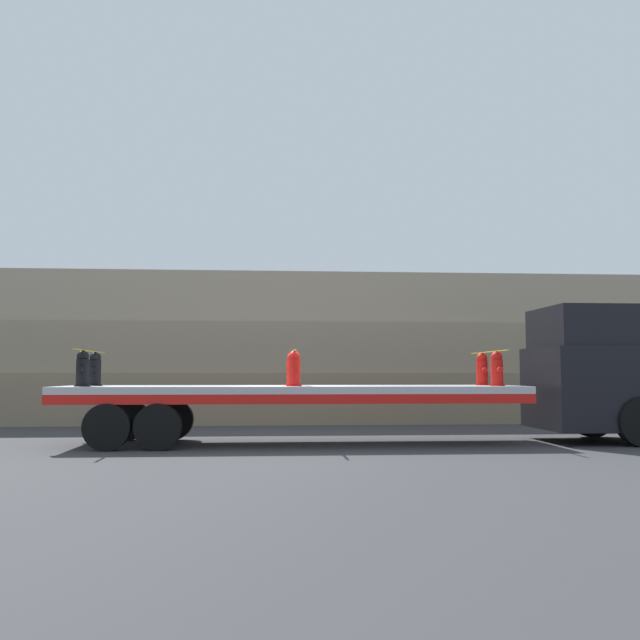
% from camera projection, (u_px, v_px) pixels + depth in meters
% --- Properties ---
extents(ground_plane, '(120.00, 120.00, 0.00)m').
position_uv_depth(ground_plane, '(293.00, 444.00, 15.65)').
color(ground_plane, '#38383A').
extents(rock_cliff, '(60.00, 3.30, 4.70)m').
position_uv_depth(rock_cliff, '(285.00, 349.00, 23.07)').
color(rock_cliff, '#84755B').
rests_on(rock_cliff, ground_plane).
extents(truck_cab, '(2.60, 2.60, 3.05)m').
position_uv_depth(truck_cab, '(596.00, 375.00, 16.28)').
color(truck_cab, black).
rests_on(truck_cab, ground_plane).
extents(flatbed_trailer, '(10.08, 2.56, 1.28)m').
position_uv_depth(flatbed_trailer, '(262.00, 397.00, 15.68)').
color(flatbed_trailer, '#B2B2B7').
rests_on(flatbed_trailer, ground_plane).
extents(fire_hydrant_black_near_0, '(0.33, 0.54, 0.76)m').
position_uv_depth(fire_hydrant_black_near_0, '(83.00, 369.00, 14.91)').
color(fire_hydrant_black_near_0, black).
rests_on(fire_hydrant_black_near_0, flatbed_trailer).
extents(fire_hydrant_black_far_0, '(0.33, 0.54, 0.76)m').
position_uv_depth(fire_hydrant_black_far_0, '(95.00, 369.00, 15.99)').
color(fire_hydrant_black_far_0, black).
rests_on(fire_hydrant_black_far_0, flatbed_trailer).
extents(fire_hydrant_red_near_1, '(0.33, 0.54, 0.76)m').
position_uv_depth(fire_hydrant_red_near_1, '(294.00, 369.00, 15.24)').
color(fire_hydrant_red_near_1, red).
rests_on(fire_hydrant_red_near_1, flatbed_trailer).
extents(fire_hydrant_red_far_1, '(0.33, 0.54, 0.76)m').
position_uv_depth(fire_hydrant_red_far_1, '(292.00, 370.00, 16.32)').
color(fire_hydrant_red_far_1, red).
rests_on(fire_hydrant_red_far_1, flatbed_trailer).
extents(fire_hydrant_red_near_2, '(0.33, 0.54, 0.76)m').
position_uv_depth(fire_hydrant_red_near_2, '(497.00, 369.00, 15.57)').
color(fire_hydrant_red_near_2, red).
rests_on(fire_hydrant_red_near_2, flatbed_trailer).
extents(fire_hydrant_red_far_2, '(0.33, 0.54, 0.76)m').
position_uv_depth(fire_hydrant_red_far_2, '(482.00, 370.00, 16.64)').
color(fire_hydrant_red_far_2, red).
rests_on(fire_hydrant_red_far_2, flatbed_trailer).
extents(cargo_strap_rear, '(0.05, 2.66, 0.01)m').
position_uv_depth(cargo_strap_rear, '(89.00, 351.00, 15.48)').
color(cargo_strap_rear, yellow).
rests_on(cargo_strap_rear, fire_hydrant_black_near_0).
extents(cargo_strap_middle, '(0.05, 2.66, 0.01)m').
position_uv_depth(cargo_strap_middle, '(293.00, 351.00, 15.81)').
color(cargo_strap_middle, yellow).
rests_on(cargo_strap_middle, fire_hydrant_red_near_1).
extents(cargo_strap_front, '(0.05, 2.66, 0.01)m').
position_uv_depth(cargo_strap_front, '(489.00, 352.00, 16.14)').
color(cargo_strap_front, yellow).
rests_on(cargo_strap_front, fire_hydrant_red_near_2).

